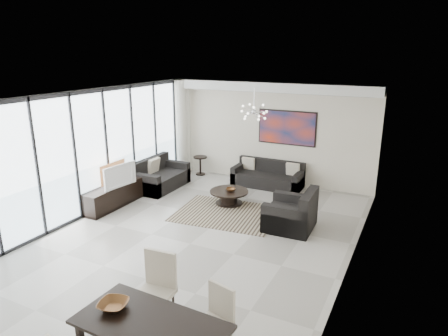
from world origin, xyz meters
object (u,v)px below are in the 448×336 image
Objects in this scene: tv_console at (113,196)px; dining_table at (151,329)px; sofa_main at (268,178)px; television at (117,175)px; coffee_table at (229,196)px.

dining_table is at bearing -43.97° from tv_console.
sofa_main is 2.04× the size of television.
tv_console is at bearing -132.23° from sofa_main.
tv_console is 0.96× the size of dining_table.
television is at bearing 12.28° from tv_console.
sofa_main is 4.30m from tv_console.
coffee_table is 2.89m from tv_console.
coffee_table is 1.78m from sofa_main.
dining_table is at bearing -128.15° from television.
television reaches higher than coffee_table.
television is at bearing -148.78° from coffee_table.
tv_console is (-2.89, -3.19, 0.03)m from sofa_main.
television is at bearing 134.65° from dining_table.
dining_table is at bearing -80.25° from sofa_main.
coffee_table is 0.56× the size of tv_console.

